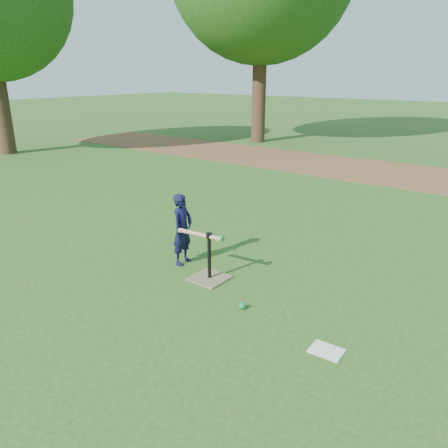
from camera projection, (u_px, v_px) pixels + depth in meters
The scene contains 7 objects.
ground at pixel (221, 279), 5.51m from camera, with size 80.00×80.00×0.00m, color #285116.
dirt_strip at pixel (401, 174), 11.13m from camera, with size 24.00×3.00×0.01m, color brown.
child at pixel (183, 229), 5.81m from camera, with size 0.35×0.23×0.97m, color black.
wiffle_ball_ground at pixel (242, 306), 4.79m from camera, with size 0.08×0.08×0.08m, color #0D904A.
clipboard at pixel (326, 351), 4.07m from camera, with size 0.30×0.23×0.01m, color white.
batting_tee at pixel (209, 271), 5.47m from camera, with size 0.44×0.44×0.61m.
swing_action at pixel (203, 235), 5.37m from camera, with size 0.63×0.20×0.08m.
Camera 1 is at (3.05, -3.93, 2.46)m, focal length 35.00 mm.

